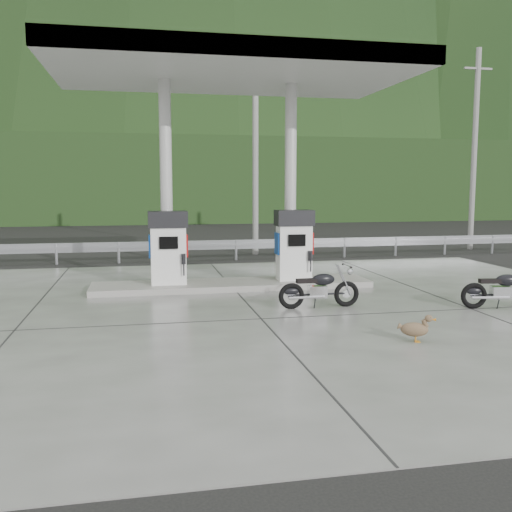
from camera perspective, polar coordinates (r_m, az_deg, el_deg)
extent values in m
plane|color=black|center=(12.06, -0.46, -5.33)|extent=(160.00, 160.00, 0.00)
cube|color=slate|center=(12.06, -0.46, -5.28)|extent=(18.00, 14.00, 0.02)
cube|color=gray|center=(14.46, -2.35, -2.88)|extent=(7.00, 1.40, 0.15)
cylinder|color=silver|center=(14.48, -8.97, 7.30)|extent=(0.30, 0.30, 5.00)
cylinder|color=silver|center=(14.97, 3.46, 7.36)|extent=(0.30, 0.30, 5.00)
cube|color=white|center=(14.51, -2.46, 18.10)|extent=(8.50, 5.00, 0.40)
cube|color=black|center=(23.31, -5.85, 0.63)|extent=(60.00, 7.00, 0.01)
cylinder|color=gray|center=(21.53, -0.06, 10.80)|extent=(0.22, 0.22, 8.00)
cylinder|color=gray|center=(24.92, 21.00, 9.82)|extent=(0.22, 0.22, 8.00)
cube|color=black|center=(41.63, -8.43, 7.51)|extent=(80.00, 6.00, 6.00)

